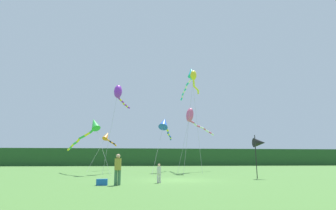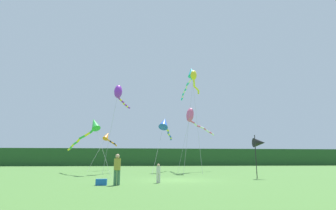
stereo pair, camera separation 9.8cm
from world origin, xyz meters
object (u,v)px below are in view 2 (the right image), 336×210
at_px(cooler_box, 101,182).
at_px(kite_cyan, 191,76).
at_px(person_adult, 117,168).
at_px(kite_purple, 119,93).
at_px(kite_orange, 108,137).
at_px(person_child, 158,172).
at_px(kite_green, 90,129).
at_px(kite_rainbow, 192,117).
at_px(kite_yellow, 194,77).
at_px(banner_flag_pole, 259,143).
at_px(kite_blue, 165,124).

distance_m(cooler_box, kite_cyan, 20.63).
bearing_deg(kite_cyan, person_adult, -114.98).
bearing_deg(kite_purple, kite_orange, 103.47).
xyz_separation_m(person_child, kite_green, (-5.87, 9.57, 3.65)).
bearing_deg(kite_purple, kite_rainbow, 12.17).
distance_m(cooler_box, kite_purple, 15.76).
bearing_deg(cooler_box, person_adult, -3.77).
xyz_separation_m(person_adult, kite_purple, (-1.13, 13.44, 7.54)).
bearing_deg(cooler_box, kite_cyan, 62.47).
relative_size(cooler_box, kite_rainbow, 0.08).
relative_size(kite_green, kite_yellow, 0.75).
relative_size(person_child, kite_green, 0.13).
relative_size(cooler_box, banner_flag_pole, 0.18).
bearing_deg(cooler_box, kite_blue, 71.88).
distance_m(kite_cyan, kite_purple, 9.03).
bearing_deg(kite_rainbow, banner_flag_pole, -74.93).
height_order(person_adult, kite_rainbow, kite_rainbow).
relative_size(person_child, cooler_box, 1.92).
xyz_separation_m(cooler_box, kite_cyan, (8.02, 15.39, 11.16)).
height_order(kite_yellow, kite_purple, kite_yellow).
height_order(banner_flag_pole, kite_rainbow, kite_rainbow).
bearing_deg(kite_blue, kite_rainbow, 6.26).
xyz_separation_m(person_child, cooler_box, (-3.21, -1.24, -0.46)).
bearing_deg(kite_yellow, kite_green, -162.49).
height_order(person_child, kite_purple, kite_purple).
bearing_deg(banner_flag_pole, kite_green, 154.44).
height_order(kite_green, kite_cyan, kite_cyan).
relative_size(kite_orange, kite_blue, 0.74).
height_order(kite_rainbow, kite_cyan, kite_cyan).
bearing_deg(person_adult, kite_cyan, 65.02).
distance_m(person_adult, person_child, 2.73).
xyz_separation_m(banner_flag_pole, kite_cyan, (-3.05, 11.15, 8.71)).
height_order(person_child, kite_yellow, kite_yellow).
bearing_deg(kite_blue, kite_yellow, -10.19).
distance_m(person_adult, kite_rainbow, 17.72).
distance_m(person_child, kite_purple, 14.88).
distance_m(person_adult, kite_yellow, 18.86).
distance_m(banner_flag_pole, kite_orange, 21.47).
xyz_separation_m(cooler_box, kite_blue, (4.86, 14.85, 5.14)).
distance_m(person_child, kite_yellow, 17.24).
height_order(kite_orange, kite_rainbow, kite_rainbow).
bearing_deg(person_adult, person_child, 28.58).
xyz_separation_m(kite_orange, kite_cyan, (10.17, -5.68, 7.00)).
distance_m(person_adult, cooler_box, 1.13).
bearing_deg(kite_blue, kite_purple, -164.21).
bearing_deg(kite_yellow, kite_cyan, 99.32).
bearing_deg(cooler_box, person_child, 21.17).
height_order(banner_flag_pole, kite_purple, kite_purple).
xyz_separation_m(person_adult, kite_rainbow, (7.30, 15.26, 5.27)).
distance_m(kite_cyan, kite_blue, 6.82).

